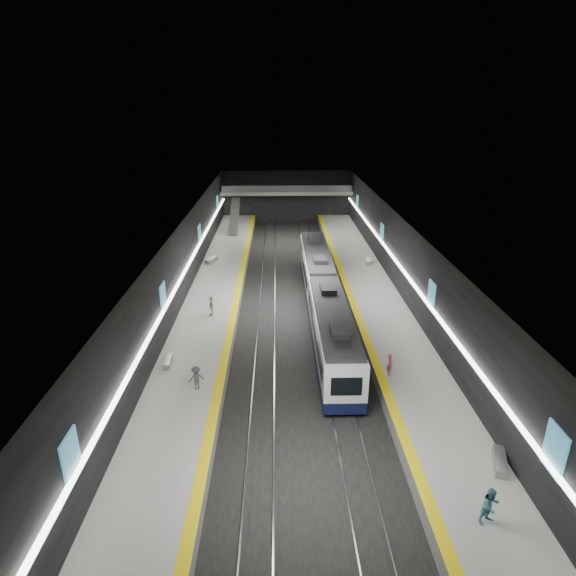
{
  "coord_description": "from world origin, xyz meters",
  "views": [
    {
      "loc": [
        -1.49,
        -40.82,
        17.98
      ],
      "look_at": [
        -0.56,
        -0.25,
        2.2
      ],
      "focal_mm": 30.0,
      "sensor_mm": 36.0,
      "label": 1
    }
  ],
  "objects_px": {
    "passenger_right_b": "(491,506)",
    "passenger_left_b": "(196,378)",
    "train": "(323,294)",
    "passenger_right_a": "(390,365)",
    "bench_right_far": "(368,261)",
    "bench_left_near": "(167,361)",
    "escalator": "(235,216)",
    "bench_right_near": "(500,462)",
    "passenger_left_a": "(211,306)",
    "bench_left_far": "(211,260)"
  },
  "relations": [
    {
      "from": "passenger_right_b",
      "to": "passenger_left_b",
      "type": "bearing_deg",
      "value": 121.71
    },
    {
      "from": "train",
      "to": "passenger_right_a",
      "type": "height_order",
      "value": "train"
    },
    {
      "from": "bench_right_far",
      "to": "passenger_right_a",
      "type": "relative_size",
      "value": 1.2
    },
    {
      "from": "bench_right_far",
      "to": "passenger_left_b",
      "type": "xyz_separation_m",
      "value": [
        -15.36,
        -24.98,
        0.56
      ]
    },
    {
      "from": "bench_left_near",
      "to": "bench_right_far",
      "type": "distance_m",
      "value": 28.24
    },
    {
      "from": "train",
      "to": "passenger_right_b",
      "type": "height_order",
      "value": "train"
    },
    {
      "from": "bench_left_near",
      "to": "passenger_left_b",
      "type": "height_order",
      "value": "passenger_left_b"
    },
    {
      "from": "escalator",
      "to": "bench_right_far",
      "type": "xyz_separation_m",
      "value": [
        16.21,
        -15.67,
        -1.67
      ]
    },
    {
      "from": "escalator",
      "to": "bench_right_near",
      "type": "relative_size",
      "value": 3.95
    },
    {
      "from": "bench_right_far",
      "to": "passenger_left_a",
      "type": "bearing_deg",
      "value": -128.02
    },
    {
      "from": "train",
      "to": "escalator",
      "type": "xyz_separation_m",
      "value": [
        -10.0,
        27.69,
        0.7
      ]
    },
    {
      "from": "bench_right_far",
      "to": "passenger_right_b",
      "type": "bearing_deg",
      "value": -80.93
    },
    {
      "from": "bench_right_near",
      "to": "passenger_left_a",
      "type": "height_order",
      "value": "passenger_left_a"
    },
    {
      "from": "bench_left_far",
      "to": "passenger_left_a",
      "type": "height_order",
      "value": "passenger_left_a"
    },
    {
      "from": "passenger_right_b",
      "to": "bench_left_near",
      "type": "bearing_deg",
      "value": 119.14
    },
    {
      "from": "train",
      "to": "passenger_left_a",
      "type": "bearing_deg",
      "value": -169.81
    },
    {
      "from": "bench_left_near",
      "to": "bench_right_far",
      "type": "relative_size",
      "value": 0.92
    },
    {
      "from": "passenger_right_a",
      "to": "passenger_left_b",
      "type": "bearing_deg",
      "value": 106.74
    },
    {
      "from": "passenger_left_b",
      "to": "bench_left_near",
      "type": "bearing_deg",
      "value": -72.39
    },
    {
      "from": "bench_right_near",
      "to": "passenger_left_a",
      "type": "bearing_deg",
      "value": 150.24
    },
    {
      "from": "bench_left_near",
      "to": "passenger_left_a",
      "type": "xyz_separation_m",
      "value": [
        2.04,
        8.12,
        0.64
      ]
    },
    {
      "from": "bench_right_far",
      "to": "passenger_right_b",
      "type": "distance_m",
      "value": 35.68
    },
    {
      "from": "escalator",
      "to": "bench_left_far",
      "type": "relative_size",
      "value": 3.88
    },
    {
      "from": "train",
      "to": "passenger_right_b",
      "type": "xyz_separation_m",
      "value": [
        5.0,
        -23.63,
        -0.31
      ]
    },
    {
      "from": "train",
      "to": "passenger_left_b",
      "type": "relative_size",
      "value": 19.19
    },
    {
      "from": "bench_left_near",
      "to": "bench_left_far",
      "type": "xyz_separation_m",
      "value": [
        0.18,
        22.56,
        0.04
      ]
    },
    {
      "from": "passenger_right_b",
      "to": "passenger_left_a",
      "type": "bearing_deg",
      "value": 102.46
    },
    {
      "from": "bench_right_far",
      "to": "bench_left_far",
      "type": "bearing_deg",
      "value": -171.23
    },
    {
      "from": "train",
      "to": "bench_right_near",
      "type": "height_order",
      "value": "train"
    },
    {
      "from": "passenger_right_b",
      "to": "passenger_left_a",
      "type": "relative_size",
      "value": 1.05
    },
    {
      "from": "bench_right_near",
      "to": "passenger_right_a",
      "type": "xyz_separation_m",
      "value": [
        -3.64,
        8.65,
        0.53
      ]
    },
    {
      "from": "bench_left_far",
      "to": "bench_right_far",
      "type": "distance_m",
      "value": 17.71
    },
    {
      "from": "passenger_right_a",
      "to": "passenger_left_b",
      "type": "xyz_separation_m",
      "value": [
        -12.51,
        -1.38,
        0.01
      ]
    },
    {
      "from": "escalator",
      "to": "passenger_left_a",
      "type": "bearing_deg",
      "value": -89.26
    },
    {
      "from": "passenger_left_b",
      "to": "bench_right_near",
      "type": "bearing_deg",
      "value": 134.39
    },
    {
      "from": "bench_left_far",
      "to": "bench_right_near",
      "type": "bearing_deg",
      "value": -39.43
    },
    {
      "from": "bench_right_near",
      "to": "train",
      "type": "bearing_deg",
      "value": 127.4
    },
    {
      "from": "bench_left_far",
      "to": "bench_right_far",
      "type": "relative_size",
      "value": 1.11
    },
    {
      "from": "escalator",
      "to": "bench_left_near",
      "type": "bearing_deg",
      "value": -92.54
    },
    {
      "from": "escalator",
      "to": "passenger_right_a",
      "type": "distance_m",
      "value": 41.5
    },
    {
      "from": "bench_left_far",
      "to": "passenger_left_b",
      "type": "height_order",
      "value": "passenger_left_b"
    },
    {
      "from": "train",
      "to": "escalator",
      "type": "height_order",
      "value": "escalator"
    },
    {
      "from": "train",
      "to": "bench_left_near",
      "type": "relative_size",
      "value": 17.56
    },
    {
      "from": "escalator",
      "to": "passenger_left_a",
      "type": "height_order",
      "value": "escalator"
    },
    {
      "from": "passenger_right_b",
      "to": "train",
      "type": "bearing_deg",
      "value": 80.68
    },
    {
      "from": "bench_right_near",
      "to": "passenger_right_a",
      "type": "relative_size",
      "value": 1.31
    },
    {
      "from": "train",
      "to": "passenger_left_a",
      "type": "relative_size",
      "value": 17.67
    },
    {
      "from": "bench_right_far",
      "to": "passenger_left_b",
      "type": "distance_m",
      "value": 29.33
    },
    {
      "from": "bench_right_far",
      "to": "passenger_left_b",
      "type": "bearing_deg",
      "value": -110.57
    },
    {
      "from": "passenger_left_a",
      "to": "escalator",
      "type": "bearing_deg",
      "value": 178.71
    }
  ]
}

